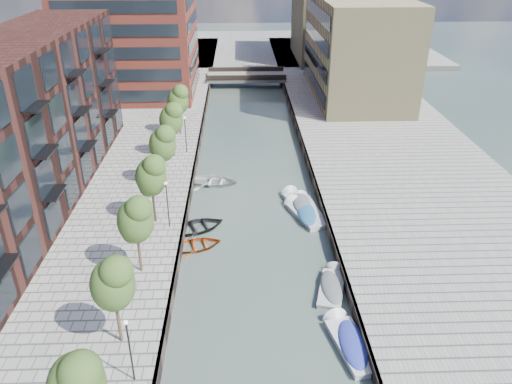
{
  "coord_description": "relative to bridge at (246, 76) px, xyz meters",
  "views": [
    {
      "loc": [
        -1.29,
        -11.63,
        22.38
      ],
      "look_at": [
        0.0,
        25.15,
        3.5
      ],
      "focal_mm": 35.0,
      "sensor_mm": 36.0,
      "label": 1
    }
  ],
  "objects": [
    {
      "name": "quay_right",
      "position": [
        16.0,
        -32.0,
        -0.89
      ],
      "size": [
        20.0,
        140.0,
        1.0
      ],
      "primitive_type": "cube",
      "color": "gray",
      "rests_on": "ground"
    },
    {
      "name": "sloop_2",
      "position": [
        -4.88,
        -49.69,
        -1.39
      ],
      "size": [
        4.86,
        4.09,
        0.86
      ],
      "primitive_type": "imported",
      "rotation": [
        0.0,
        0.0,
        1.88
      ],
      "color": "#9E3F11",
      "rests_on": "ground"
    },
    {
      "name": "lamp_2",
      "position": [
        -7.2,
        -32.0,
        2.12
      ],
      "size": [
        0.24,
        0.24,
        4.12
      ],
      "color": "black",
      "rests_on": "quay_left"
    },
    {
      "name": "quay_wall_right",
      "position": [
        6.1,
        -32.0,
        -0.89
      ],
      "size": [
        0.25,
        140.0,
        1.0
      ],
      "primitive_type": "cube",
      "color": "#332823",
      "rests_on": "ground"
    },
    {
      "name": "motorboat_4",
      "position": [
        4.18,
        -42.87,
        -1.18
      ],
      "size": [
        3.34,
        5.57,
        1.76
      ],
      "color": "#B5B6B3",
      "rests_on": "ground"
    },
    {
      "name": "motorboat_0",
      "position": [
        5.24,
        -60.76,
        -1.18
      ],
      "size": [
        2.83,
        5.39,
        1.71
      ],
      "color": "silver",
      "rests_on": "ground"
    },
    {
      "name": "tree_3",
      "position": [
        -8.5,
        -47.0,
        3.92
      ],
      "size": [
        2.5,
        2.5,
        5.95
      ],
      "color": "#382619",
      "rests_on": "quay_left"
    },
    {
      "name": "tree_2",
      "position": [
        -8.5,
        -54.0,
        3.92
      ],
      "size": [
        2.5,
        2.5,
        5.95
      ],
      "color": "#382619",
      "rests_on": "quay_left"
    },
    {
      "name": "car",
      "position": [
        11.15,
        -7.15,
        0.22
      ],
      "size": [
        2.05,
        3.81,
        1.23
      ],
      "primitive_type": "imported",
      "rotation": [
        0.0,
        0.0,
        -0.17
      ],
      "color": "silver",
      "rests_on": "quay_right"
    },
    {
      "name": "motorboat_1",
      "position": [
        5.12,
        -55.25,
        -1.2
      ],
      "size": [
        2.72,
        4.9,
        1.55
      ],
      "color": "#AFAFAD",
      "rests_on": "ground"
    },
    {
      "name": "water",
      "position": [
        0.0,
        -32.0,
        -1.39
      ],
      "size": [
        300.0,
        300.0,
        0.0
      ],
      "primitive_type": "plane",
      "color": "#38473F",
      "rests_on": "ground"
    },
    {
      "name": "lamp_1",
      "position": [
        -7.2,
        -48.0,
        2.12
      ],
      "size": [
        0.24,
        0.24,
        4.12
      ],
      "color": "black",
      "rests_on": "quay_left"
    },
    {
      "name": "tree_6",
      "position": [
        -8.5,
        -26.0,
        3.92
      ],
      "size": [
        2.5,
        2.5,
        5.95
      ],
      "color": "#382619",
      "rests_on": "quay_left"
    },
    {
      "name": "tree_0",
      "position": [
        -8.5,
        -68.0,
        3.92
      ],
      "size": [
        2.5,
        2.5,
        5.95
      ],
      "color": "#382619",
      "rests_on": "quay_left"
    },
    {
      "name": "motorboat_3",
      "position": [
        4.38,
        -44.77,
        -1.18
      ],
      "size": [
        3.56,
        5.54,
        1.75
      ],
      "color": "#B0B0AE",
      "rests_on": "ground"
    },
    {
      "name": "tan_block_far",
      "position": [
        16.0,
        16.0,
        7.61
      ],
      "size": [
        12.0,
        20.0,
        16.0
      ],
      "primitive_type": "cube",
      "color": "#95875B",
      "rests_on": "quay_right"
    },
    {
      "name": "lamp_0",
      "position": [
        -7.2,
        -64.0,
        2.12
      ],
      "size": [
        0.24,
        0.24,
        4.12
      ],
      "color": "black",
      "rests_on": "quay_left"
    },
    {
      "name": "bridge",
      "position": [
        0.0,
        0.0,
        0.0
      ],
      "size": [
        13.0,
        6.0,
        1.3
      ],
      "color": "gray",
      "rests_on": "ground"
    },
    {
      "name": "tree_5",
      "position": [
        -8.5,
        -33.0,
        3.92
      ],
      "size": [
        2.5,
        2.5,
        5.95
      ],
      "color": "#382619",
      "rests_on": "quay_left"
    },
    {
      "name": "sloop_4",
      "position": [
        -5.03,
        -46.9,
        -1.39
      ],
      "size": [
        5.84,
        5.14,
        1.0
      ],
      "primitive_type": "imported",
      "rotation": [
        0.0,
        0.0,
        1.99
      ],
      "color": "black",
      "rests_on": "ground"
    },
    {
      "name": "tree_4",
      "position": [
        -8.5,
        -40.0,
        3.92
      ],
      "size": [
        2.5,
        2.5,
        5.95
      ],
      "color": "#382619",
      "rests_on": "quay_left"
    },
    {
      "name": "far_closure",
      "position": [
        0.0,
        28.0,
        -0.89
      ],
      "size": [
        80.0,
        40.0,
        1.0
      ],
      "primitive_type": "cube",
      "color": "gray",
      "rests_on": "ground"
    },
    {
      "name": "tree_1",
      "position": [
        -8.5,
        -61.0,
        3.92
      ],
      "size": [
        2.5,
        2.5,
        5.95
      ],
      "color": "#382619",
      "rests_on": "quay_left"
    },
    {
      "name": "quay_wall_left",
      "position": [
        -6.1,
        -32.0,
        -0.89
      ],
      "size": [
        0.25,
        140.0,
        1.0
      ],
      "primitive_type": "cube",
      "color": "#332823",
      "rests_on": "ground"
    },
    {
      "name": "tan_block_near",
      "position": [
        16.0,
        -10.0,
        6.61
      ],
      "size": [
        12.0,
        25.0,
        14.0
      ],
      "primitive_type": "cube",
      "color": "#95875B",
      "rests_on": "quay_right"
    },
    {
      "name": "apartment_block",
      "position": [
        -20.0,
        -42.0,
        6.61
      ],
      "size": [
        8.0,
        38.0,
        14.0
      ],
      "primitive_type": "cube",
      "color": "black",
      "rests_on": "quay_left"
    },
    {
      "name": "sloop_3",
      "position": [
        -4.06,
        -38.08,
        -1.39
      ],
      "size": [
        5.47,
        4.24,
        1.04
      ],
      "primitive_type": "imported",
      "rotation": [
        0.0,
        0.0,
        1.44
      ],
      "color": "beige",
      "rests_on": "ground"
    },
    {
      "name": "motorboat_2",
      "position": [
        4.73,
        -43.38,
        -1.3
      ],
      "size": [
        2.53,
        5.01,
        1.6
      ],
      "color": "#ADADAB",
      "rests_on": "ground"
    }
  ]
}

